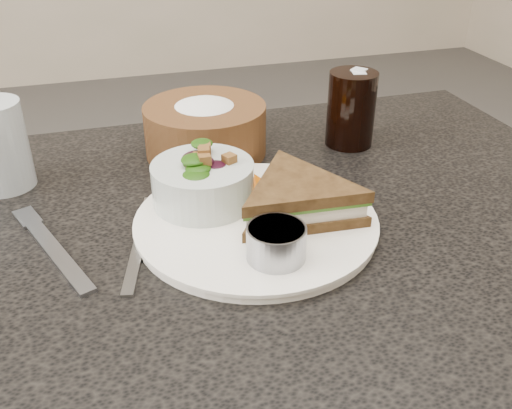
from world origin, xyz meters
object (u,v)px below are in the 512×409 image
Objects in this scene: dressing_ramekin at (276,243)px; bread_basket at (205,121)px; dinner_plate at (256,222)px; cola_glass at (351,105)px; salad_bowl at (203,176)px; sandwich at (298,199)px.

bread_basket reaches higher than dressing_ramekin.
dinner_plate is 2.27× the size of cola_glass.
salad_bowl is at bearing 133.18° from dinner_plate.
dinner_plate is 0.08m from salad_bowl.
salad_bowl is (-0.05, 0.05, 0.04)m from dinner_plate.
sandwich is at bearing -75.42° from bread_basket.
dinner_plate is at bearing -86.90° from bread_basket.
bread_basket is 1.43× the size of cola_glass.
sandwich is 0.98× the size of bread_basket.
dinner_plate is 4.49× the size of dressing_ramekin.
bread_basket is 0.22m from cola_glass.
sandwich is 0.09m from dressing_ramekin.
cola_glass is (0.20, 0.18, 0.06)m from dinner_plate.
bread_basket is (-0.01, 0.22, 0.04)m from dinner_plate.
cola_glass reaches higher than bread_basket.
dressing_ramekin is 0.34m from cola_glass.
salad_bowl is 0.17m from bread_basket.
dressing_ramekin is (-0.05, -0.07, -0.00)m from sandwich.
salad_bowl is at bearing 150.86° from sandwich.
salad_bowl is 0.70× the size of bread_basket.
dinner_plate is at bearing -46.82° from salad_bowl.
sandwich is 1.40× the size of cola_glass.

